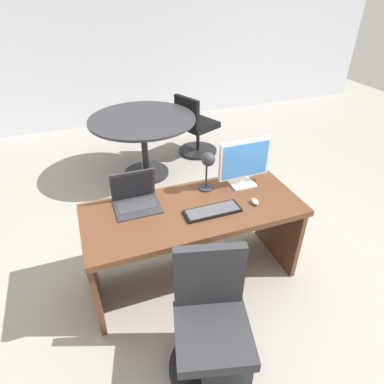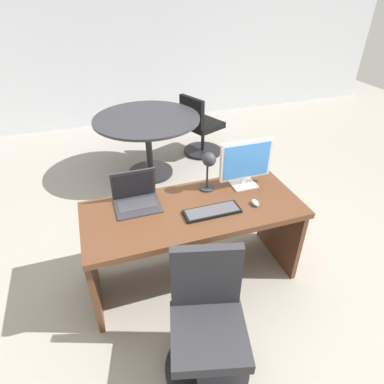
% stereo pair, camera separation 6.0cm
% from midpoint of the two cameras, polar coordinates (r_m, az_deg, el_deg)
% --- Properties ---
extents(ground, '(12.00, 12.00, 0.00)m').
position_cam_midpoint_polar(ground, '(4.07, -6.17, 0.73)').
color(ground, gray).
extents(back_wall, '(10.00, 0.10, 2.80)m').
position_cam_midpoint_polar(back_wall, '(5.83, -13.06, 24.96)').
color(back_wall, silver).
rests_on(back_wall, ground).
extents(desk, '(1.66, 0.71, 0.74)m').
position_cam_midpoint_polar(desk, '(2.61, 0.62, -5.71)').
color(desk, '#56331E').
rests_on(desk, ground).
extents(monitor, '(0.44, 0.16, 0.40)m').
position_cam_midpoint_polar(monitor, '(2.65, 10.04, 5.23)').
color(monitor, silver).
rests_on(monitor, desk).
extents(laptop, '(0.34, 0.28, 0.27)m').
position_cam_midpoint_polar(laptop, '(2.51, -9.20, -0.25)').
color(laptop, '#2D2D33').
rests_on(laptop, desk).
extents(keyboard, '(0.42, 0.15, 0.02)m').
position_cam_midpoint_polar(keyboard, '(2.41, 4.25, -3.40)').
color(keyboard, black).
rests_on(keyboard, desk).
extents(mouse, '(0.05, 0.08, 0.04)m').
position_cam_midpoint_polar(mouse, '(2.53, 11.66, -1.86)').
color(mouse, silver).
rests_on(mouse, desk).
extents(desk_lamp, '(0.12, 0.14, 0.34)m').
position_cam_midpoint_polar(desk_lamp, '(2.54, 3.62, 4.88)').
color(desk_lamp, '#2D2D33').
rests_on(desk_lamp, desk).
extents(office_chair, '(0.56, 0.58, 0.90)m').
position_cam_midpoint_polar(office_chair, '(2.21, 3.56, -22.75)').
color(office_chair, black).
rests_on(office_chair, ground).
extents(meeting_table, '(1.29, 1.29, 0.78)m').
position_cam_midpoint_polar(meeting_table, '(4.12, -7.34, 10.37)').
color(meeting_table, black).
rests_on(meeting_table, ground).
extents(meeting_chair_near, '(0.62, 0.60, 0.86)m').
position_cam_midpoint_polar(meeting_chair_near, '(4.73, 1.80, 10.72)').
color(meeting_chair_near, black).
rests_on(meeting_chair_near, ground).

